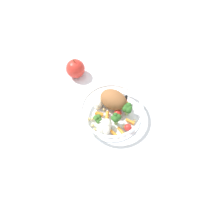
# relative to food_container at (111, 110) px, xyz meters

# --- Properties ---
(ground_plane) EXTENTS (2.40, 2.40, 0.00)m
(ground_plane) POSITION_rel_food_container_xyz_m (-0.02, 0.01, -0.03)
(ground_plane) COLOR white
(food_container) EXTENTS (0.21, 0.21, 0.07)m
(food_container) POSITION_rel_food_container_xyz_m (0.00, 0.00, 0.00)
(food_container) COLOR white
(food_container) RESTS_ON ground_plane
(loose_apple) EXTENTS (0.07, 0.07, 0.08)m
(loose_apple) POSITION_rel_food_container_xyz_m (0.10, 0.20, 0.00)
(loose_apple) COLOR red
(loose_apple) RESTS_ON ground_plane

